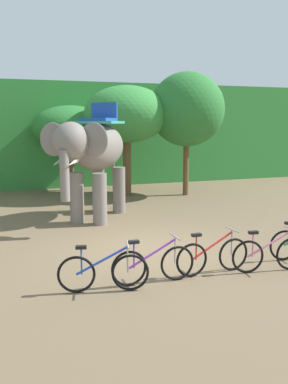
# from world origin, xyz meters

# --- Properties ---
(ground_plane) EXTENTS (80.00, 80.00, 0.00)m
(ground_plane) POSITION_xyz_m (0.00, 0.00, 0.00)
(ground_plane) COLOR brown
(foliage_hedge) EXTENTS (36.00, 6.00, 5.04)m
(foliage_hedge) POSITION_xyz_m (0.00, 13.59, 2.52)
(foliage_hedge) COLOR #338438
(foliage_hedge) RESTS_ON ground
(tree_right) EXTENTS (3.52, 3.52, 3.89)m
(tree_right) POSITION_xyz_m (-0.38, 9.83, 2.88)
(tree_right) COLOR brown
(tree_right) RESTS_ON ground
(tree_center_left) EXTENTS (3.58, 3.58, 4.65)m
(tree_center_left) POSITION_xyz_m (1.64, 7.60, 3.45)
(tree_center_left) COLOR brown
(tree_center_left) RESTS_ON ground
(tree_far_left) EXTENTS (3.17, 3.17, 5.23)m
(tree_far_left) POSITION_xyz_m (4.11, 6.98, 3.66)
(tree_far_left) COLOR brown
(tree_far_left) RESTS_ON ground
(elephant) EXTENTS (3.35, 3.98, 3.78)m
(elephant) POSITION_xyz_m (-0.59, 3.68, 2.20)
(elephant) COLOR slate
(elephant) RESTS_ON ground
(bike_blue) EXTENTS (1.68, 0.57, 0.92)m
(bike_blue) POSITION_xyz_m (-1.67, -2.07, 0.39)
(bike_blue) COLOR black
(bike_blue) RESTS_ON ground
(bike_purple) EXTENTS (1.71, 0.52, 0.92)m
(bike_purple) POSITION_xyz_m (-0.64, -1.98, 0.39)
(bike_purple) COLOR black
(bike_purple) RESTS_ON ground
(bike_red) EXTENTS (1.71, 0.52, 0.92)m
(bike_red) POSITION_xyz_m (0.71, -1.89, 0.39)
(bike_red) COLOR black
(bike_red) RESTS_ON ground
(bike_pink) EXTENTS (1.70, 0.52, 0.92)m
(bike_pink) POSITION_xyz_m (1.91, -2.16, 0.39)
(bike_pink) COLOR black
(bike_pink) RESTS_ON ground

